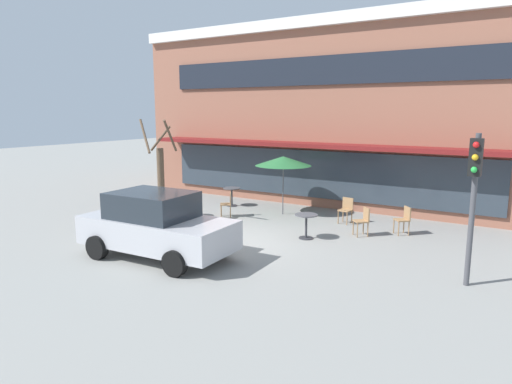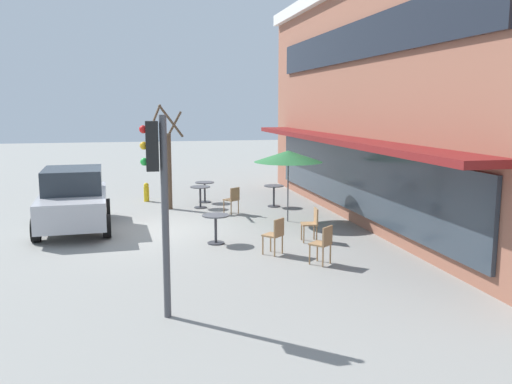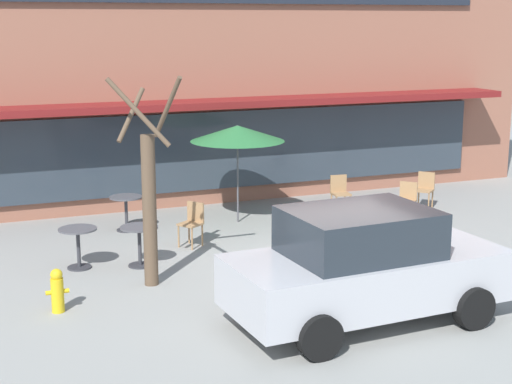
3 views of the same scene
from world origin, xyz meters
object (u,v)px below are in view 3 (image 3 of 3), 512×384
cafe_chair_3 (425,188)px  parked_sedan (365,266)px  cafe_table_streetside (139,239)px  street_tree (149,198)px  cafe_table_near_wall (78,241)px  cafe_chair_0 (193,221)px  cafe_chair_2 (340,191)px  fire_hydrant (57,290)px  cafe_table_mid_patio (383,217)px  cafe_table_by_tree (126,207)px  patio_umbrella_green_folded (237,133)px  cafe_chair_1 (407,198)px

cafe_chair_3 → parked_sedan: bearing=-130.7°
cafe_table_streetside → street_tree: 1.50m
cafe_table_near_wall → cafe_chair_0: cafe_chair_0 is taller
cafe_chair_2 → parked_sedan: parked_sedan is taller
cafe_table_streetside → cafe_chair_3: bearing=14.0°
cafe_table_near_wall → fire_hydrant: size_ratio=1.08×
cafe_chair_3 → cafe_table_mid_patio: bearing=-139.3°
street_tree → fire_hydrant: 2.19m
cafe_table_streetside → fire_hydrant: size_ratio=1.08×
cafe_table_streetside → cafe_table_by_tree: bearing=82.6°
cafe_chair_0 → cafe_table_streetside: bearing=-145.2°
cafe_chair_0 → street_tree: street_tree is taller
cafe_chair_2 → street_tree: 6.50m
cafe_chair_2 → street_tree: size_ratio=0.25×
cafe_table_mid_patio → fire_hydrant: cafe_table_mid_patio is taller
patio_umbrella_green_folded → street_tree: size_ratio=0.61×
patio_umbrella_green_folded → street_tree: street_tree is taller
cafe_table_near_wall → cafe_table_by_tree: 2.68m
patio_umbrella_green_folded → cafe_chair_1: 4.12m
patio_umbrella_green_folded → cafe_chair_1: size_ratio=2.47×
cafe_table_streetside → cafe_chair_2: size_ratio=0.85×
cafe_table_mid_patio → cafe_chair_0: cafe_chair_0 is taller
cafe_table_near_wall → cafe_chair_2: cafe_chair_2 is taller
cafe_chair_3 → parked_sedan: size_ratio=0.21×
cafe_chair_3 → fire_hydrant: size_ratio=1.26×
cafe_chair_0 → cafe_chair_1: (5.11, 0.11, 0.00)m
cafe_table_streetside → parked_sedan: size_ratio=0.18×
cafe_table_streetside → cafe_chair_3: cafe_chair_3 is taller
cafe_table_streetside → cafe_chair_2: 5.86m
fire_hydrant → cafe_table_near_wall: bearing=72.1°
cafe_table_by_tree → fire_hydrant: cafe_table_by_tree is taller
cafe_chair_1 → cafe_chair_2: bearing=129.2°
patio_umbrella_green_folded → cafe_chair_2: bearing=-1.6°
cafe_table_mid_patio → cafe_chair_0: (-3.75, 1.13, 0.01)m
patio_umbrella_green_folded → parked_sedan: patio_umbrella_green_folded is taller
patio_umbrella_green_folded → cafe_chair_3: patio_umbrella_green_folded is taller
cafe_chair_2 → cafe_chair_3: (2.08, -0.44, 0.00)m
cafe_table_by_tree → cafe_table_mid_patio: bearing=-30.5°
cafe_table_near_wall → cafe_chair_2: size_ratio=0.85×
parked_sedan → patio_umbrella_green_folded: bearing=86.7°
parked_sedan → cafe_table_mid_patio: bearing=55.3°
cafe_table_mid_patio → parked_sedan: (-2.59, -3.75, 0.36)m
patio_umbrella_green_folded → cafe_chair_0: 2.58m
cafe_table_by_tree → cafe_chair_0: size_ratio=0.85×
cafe_table_by_tree → street_tree: street_tree is taller
cafe_table_by_tree → cafe_chair_1: bearing=-14.3°
patio_umbrella_green_folded → cafe_chair_1: patio_umbrella_green_folded is taller
cafe_chair_0 → cafe_table_mid_patio: bearing=-16.8°
cafe_table_streetside → patio_umbrella_green_folded: size_ratio=0.35×
cafe_table_near_wall → fire_hydrant: (-0.68, -2.11, -0.16)m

